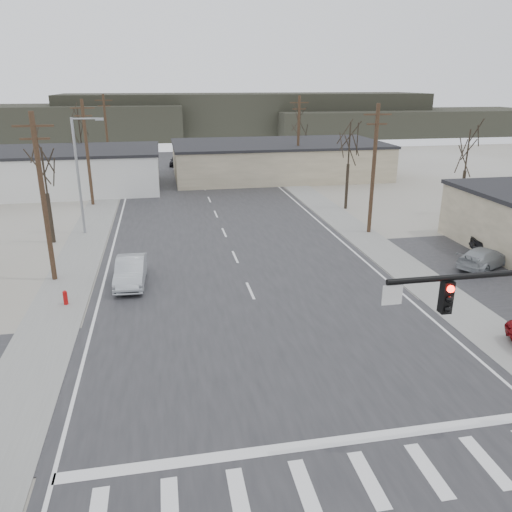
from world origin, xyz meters
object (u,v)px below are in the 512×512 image
Objects in this scene: car_far_a at (211,170)px; car_far_b at (177,160)px; car_parked_dark_a at (502,243)px; car_parked_silver at (485,258)px; sedan_crossing at (131,271)px; fire_hydrant at (65,298)px.

car_far_a is 1.16× the size of car_far_b.
car_parked_dark_a reaches higher than car_parked_silver.
car_far_a is at bearing -55.93° from car_far_b.
car_far_b is at bearing -85.29° from car_far_a.
car_far_a is (8.42, 35.22, -0.08)m from sedan_crossing.
car_parked_silver is (14.08, -36.67, -0.06)m from car_far_a.
car_far_b is 49.39m from car_parked_silver.
sedan_crossing is at bearing 57.91° from car_far_a.
sedan_crossing is 1.14× the size of car_far_b.
car_far_a is (11.80, 37.66, 0.29)m from fire_hydrant.
sedan_crossing reaches higher than fire_hydrant.
car_parked_dark_a is 0.92× the size of car_parked_silver.
fire_hydrant is 25.89m from car_parked_silver.
fire_hydrant is 0.21× the size of car_parked_dark_a.
car_far_a is 1.16× the size of car_parked_dark_a.
sedan_crossing is at bearing -84.95° from car_far_b.
car_far_b is 0.92× the size of car_parked_silver.
sedan_crossing is at bearing 59.16° from car_parked_silver.
car_parked_dark_a is (17.08, -34.24, -0.01)m from car_far_a.
fire_hydrant is at bearing 53.96° from car_far_a.
car_far_b is at bearing -5.66° from car_parked_silver.
fire_hydrant is at bearing -141.89° from sedan_crossing.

